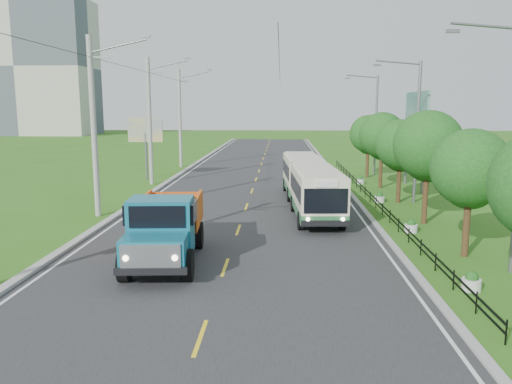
# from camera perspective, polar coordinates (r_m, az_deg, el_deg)

# --- Properties ---
(ground) EXTENTS (240.00, 240.00, 0.00)m
(ground) POSITION_cam_1_polar(r_m,az_deg,el_deg) (19.54, -3.55, -8.61)
(ground) COLOR #2F6016
(ground) RESTS_ON ground
(road) EXTENTS (14.00, 120.00, 0.02)m
(road) POSITION_cam_1_polar(r_m,az_deg,el_deg) (38.98, -0.30, 0.60)
(road) COLOR #28282B
(road) RESTS_ON ground
(curb_left) EXTENTS (0.40, 120.00, 0.15)m
(curb_left) POSITION_cam_1_polar(r_m,az_deg,el_deg) (40.01, -10.65, 0.77)
(curb_left) COLOR #9E9E99
(curb_left) RESTS_ON ground
(curb_right) EXTENTS (0.30, 120.00, 0.10)m
(curb_right) POSITION_cam_1_polar(r_m,az_deg,el_deg) (39.24, 10.18, 0.57)
(curb_right) COLOR #9E9E99
(curb_right) RESTS_ON ground
(edge_line_left) EXTENTS (0.12, 120.00, 0.00)m
(edge_line_left) POSITION_cam_1_polar(r_m,az_deg,el_deg) (39.90, -9.88, 0.69)
(edge_line_left) COLOR silver
(edge_line_left) RESTS_ON road
(edge_line_right) EXTENTS (0.12, 120.00, 0.00)m
(edge_line_right) POSITION_cam_1_polar(r_m,az_deg,el_deg) (39.19, 9.46, 0.54)
(edge_line_right) COLOR silver
(edge_line_right) RESTS_ON road
(centre_dash) EXTENTS (0.12, 2.20, 0.00)m
(centre_dash) POSITION_cam_1_polar(r_m,az_deg,el_deg) (19.54, -3.55, -8.55)
(centre_dash) COLOR yellow
(centre_dash) RESTS_ON road
(railing_right) EXTENTS (0.04, 40.00, 0.60)m
(railing_right) POSITION_cam_1_polar(r_m,az_deg,el_deg) (33.48, 12.93, -0.63)
(railing_right) COLOR black
(railing_right) RESTS_ON ground
(pole_near) EXTENTS (3.51, 0.32, 10.00)m
(pole_near) POSITION_cam_1_polar(r_m,az_deg,el_deg) (29.36, -18.00, 7.17)
(pole_near) COLOR gray
(pole_near) RESTS_ON ground
(pole_mid) EXTENTS (3.51, 0.32, 10.00)m
(pole_mid) POSITION_cam_1_polar(r_m,az_deg,el_deg) (40.80, -12.01, 7.97)
(pole_mid) COLOR gray
(pole_mid) RESTS_ON ground
(pole_far) EXTENTS (3.51, 0.32, 10.00)m
(pole_far) POSITION_cam_1_polar(r_m,az_deg,el_deg) (52.49, -8.65, 8.39)
(pole_far) COLOR gray
(pole_far) RESTS_ON ground
(tree_second) EXTENTS (3.18, 3.26, 5.30)m
(tree_second) POSITION_cam_1_polar(r_m,az_deg,el_deg) (22.14, 23.30, 2.12)
(tree_second) COLOR #382314
(tree_second) RESTS_ON ground
(tree_third) EXTENTS (3.60, 3.62, 6.00)m
(tree_third) POSITION_cam_1_polar(r_m,az_deg,el_deg) (27.77, 19.09, 4.70)
(tree_third) COLOR #382314
(tree_third) RESTS_ON ground
(tree_fourth) EXTENTS (3.24, 3.31, 5.40)m
(tree_fourth) POSITION_cam_1_polar(r_m,az_deg,el_deg) (33.59, 16.23, 4.92)
(tree_fourth) COLOR #382314
(tree_fourth) RESTS_ON ground
(tree_fifth) EXTENTS (3.48, 3.52, 5.80)m
(tree_fifth) POSITION_cam_1_polar(r_m,az_deg,el_deg) (39.42, 14.25, 6.03)
(tree_fifth) COLOR #382314
(tree_fifth) RESTS_ON ground
(tree_back) EXTENTS (3.30, 3.36, 5.50)m
(tree_back) POSITION_cam_1_polar(r_m,az_deg,el_deg) (45.32, 12.75, 6.26)
(tree_back) COLOR #382314
(tree_back) RESTS_ON ground
(streetlight_mid) EXTENTS (3.02, 0.20, 9.07)m
(streetlight_mid) POSITION_cam_1_polar(r_m,az_deg,el_deg) (33.57, 17.70, 7.10)
(streetlight_mid) COLOR slate
(streetlight_mid) RESTS_ON ground
(streetlight_far) EXTENTS (3.02, 0.20, 9.07)m
(streetlight_far) POSITION_cam_1_polar(r_m,az_deg,el_deg) (47.24, 13.37, 7.88)
(streetlight_far) COLOR slate
(streetlight_far) RESTS_ON ground
(planter_front) EXTENTS (0.64, 0.64, 0.67)m
(planter_front) POSITION_cam_1_polar(r_m,az_deg,el_deg) (18.61, 23.41, -9.43)
(planter_front) COLOR silver
(planter_front) RESTS_ON ground
(planter_near) EXTENTS (0.64, 0.64, 0.67)m
(planter_near) POSITION_cam_1_polar(r_m,az_deg,el_deg) (25.95, 17.28, -3.80)
(planter_near) COLOR silver
(planter_near) RESTS_ON ground
(planter_mid) EXTENTS (0.64, 0.64, 0.67)m
(planter_mid) POSITION_cam_1_polar(r_m,az_deg,el_deg) (33.59, 13.93, -0.66)
(planter_mid) COLOR silver
(planter_mid) RESTS_ON ground
(planter_far) EXTENTS (0.64, 0.64, 0.67)m
(planter_far) POSITION_cam_1_polar(r_m,az_deg,el_deg) (41.37, 11.84, 1.31)
(planter_far) COLOR silver
(planter_far) RESTS_ON ground
(billboard_left) EXTENTS (3.00, 0.20, 5.20)m
(billboard_left) POSITION_cam_1_polar(r_m,az_deg,el_deg) (44.06, -12.52, 6.46)
(billboard_left) COLOR slate
(billboard_left) RESTS_ON ground
(billboard_right) EXTENTS (0.24, 6.00, 7.30)m
(billboard_right) POSITION_cam_1_polar(r_m,az_deg,el_deg) (39.78, 17.86, 8.05)
(billboard_right) COLOR slate
(billboard_right) RESTS_ON ground
(apartment_near) EXTENTS (28.00, 14.00, 30.00)m
(apartment_near) POSITION_cam_1_polar(r_m,az_deg,el_deg) (127.32, -24.46, 12.76)
(apartment_near) COLOR #B7B2A3
(apartment_near) RESTS_ON ground
(bus) EXTENTS (3.13, 14.51, 2.78)m
(bus) POSITION_cam_1_polar(r_m,az_deg,el_deg) (30.93, 6.07, 1.31)
(bus) COLOR #296738
(bus) RESTS_ON ground
(dump_truck) EXTENTS (3.00, 6.74, 2.76)m
(dump_truck) POSITION_cam_1_polar(r_m,az_deg,el_deg) (20.12, -10.33, -3.60)
(dump_truck) COLOR #156780
(dump_truck) RESTS_ON ground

